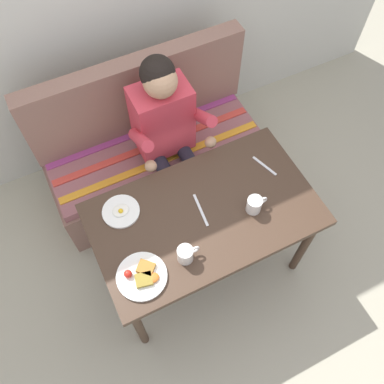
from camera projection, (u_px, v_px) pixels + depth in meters
name	position (u px, v px, depth m)	size (l,w,h in m)	color
ground_plane	(202.00, 263.00, 2.83)	(8.00, 8.00, 0.00)	#A5A08A
table	(204.00, 220.00, 2.27)	(1.20, 0.70, 0.73)	#3F2C1F
couch	(153.00, 152.00, 2.89)	(1.44, 0.56, 1.00)	#835F52
person	(167.00, 129.00, 2.47)	(0.45, 0.61, 1.21)	#C83645
plate_breakfast	(142.00, 276.00, 2.01)	(0.25, 0.25, 0.05)	white
plate_eggs	(121.00, 211.00, 2.19)	(0.20, 0.20, 0.04)	white
coffee_mug	(255.00, 204.00, 2.17)	(0.12, 0.08, 0.09)	white
coffee_mug_second	(186.00, 254.00, 2.03)	(0.12, 0.08, 0.10)	white
fork	(265.00, 166.00, 2.35)	(0.01, 0.17, 0.01)	silver
knife	(201.00, 210.00, 2.20)	(0.01, 0.20, 0.01)	silver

